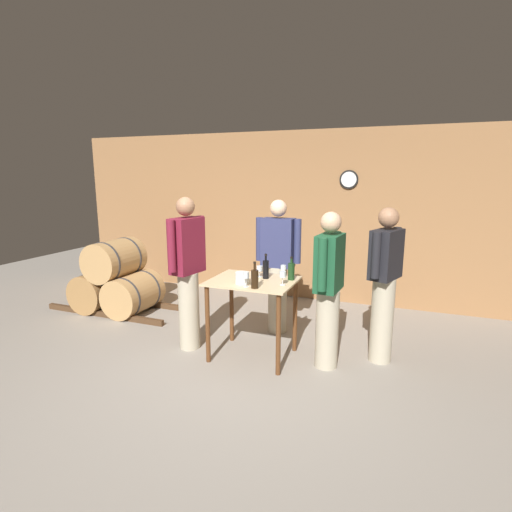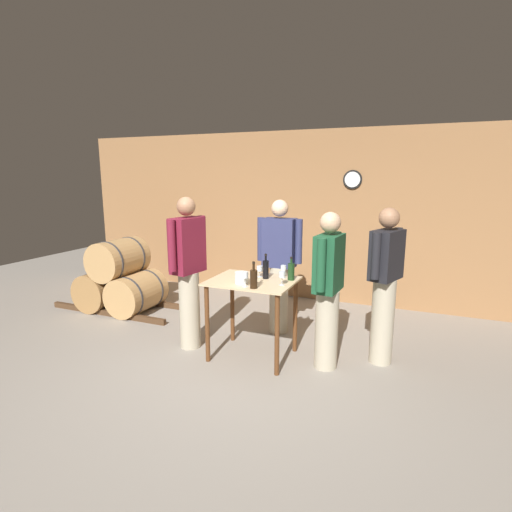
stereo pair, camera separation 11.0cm
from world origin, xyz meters
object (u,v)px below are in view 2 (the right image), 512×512
object	(u,v)px
ice_bucket	(242,278)
wine_glass_far_side	(282,275)
person_host	(385,283)
person_visitor_with_scarf	(279,264)
wine_glass_near_left	(260,269)
wine_bottle_left	(254,278)
wine_glass_near_center	(245,276)
wine_glass_near_right	(283,269)
wine_bottle_far_left	(266,269)
wine_bottle_center	(291,271)
person_visitor_near_door	(188,270)
person_visitor_bearded	(328,288)

from	to	relation	value
ice_bucket	wine_glass_far_side	bearing A→B (deg)	13.33
person_host	person_visitor_with_scarf	world-z (taller)	person_visitor_with_scarf
wine_glass_far_side	person_host	xyz separation A→B (m)	(0.99, 0.47, -0.10)
wine_glass_near_left	wine_bottle_left	bearing A→B (deg)	-75.41
wine_glass_near_center	wine_glass_near_right	size ratio (longest dim) A/B	1.11
ice_bucket	wine_bottle_far_left	bearing A→B (deg)	60.62
wine_bottle_center	person_host	bearing A→B (deg)	13.82
wine_bottle_left	ice_bucket	distance (m)	0.23
wine_glass_near_center	wine_glass_far_side	xyz separation A→B (m)	(0.33, 0.20, -0.01)
wine_glass_near_left	person_visitor_with_scarf	distance (m)	0.63
wine_glass_near_left	person_host	world-z (taller)	person_host
person_host	person_visitor_with_scarf	xyz separation A→B (m)	(-1.32, 0.39, 0.02)
ice_bucket	person_visitor_with_scarf	xyz separation A→B (m)	(0.08, 0.95, -0.04)
wine_glass_far_side	person_host	bearing A→B (deg)	25.48
ice_bucket	person_visitor_near_door	distance (m)	0.74
wine_glass_near_center	wine_glass_near_right	distance (m)	0.55
wine_bottle_center	wine_glass_near_left	size ratio (longest dim) A/B	2.05
wine_glass_near_left	person_host	bearing A→B (deg)	10.30
wine_bottle_center	wine_glass_far_side	size ratio (longest dim) A/B	1.79
wine_bottle_far_left	person_host	distance (m)	1.28
wine_glass_near_right	person_visitor_with_scarf	xyz separation A→B (m)	(-0.25, 0.56, -0.08)
person_visitor_with_scarf	person_visitor_near_door	xyz separation A→B (m)	(-0.81, -0.84, 0.03)
person_host	person_visitor_bearded	xyz separation A→B (m)	(-0.53, -0.35, -0.02)
wine_glass_far_side	person_visitor_near_door	distance (m)	1.14
wine_bottle_far_left	wine_glass_near_left	bearing A→B (deg)	154.54
wine_bottle_far_left	person_host	size ratio (longest dim) A/B	0.16
person_host	wine_bottle_left	bearing A→B (deg)	-150.41
wine_bottle_left	wine_bottle_center	distance (m)	0.52
wine_glass_near_center	person_visitor_bearded	distance (m)	0.86
ice_bucket	wine_glass_near_center	bearing A→B (deg)	-49.84
ice_bucket	person_visitor_bearded	bearing A→B (deg)	14.20
wine_bottle_far_left	wine_glass_near_left	world-z (taller)	wine_bottle_far_left
wine_glass_near_center	wine_glass_far_side	world-z (taller)	wine_glass_near_center
wine_bottle_left	person_host	xyz separation A→B (m)	(1.21, 0.69, -0.10)
wine_glass_near_left	person_visitor_bearded	size ratio (longest dim) A/B	0.08
wine_glass_near_center	wine_glass_near_right	world-z (taller)	wine_glass_near_center
wine_glass_near_right	ice_bucket	xyz separation A→B (m)	(-0.33, -0.39, -0.04)
wine_glass_near_right	wine_bottle_far_left	bearing A→B (deg)	-147.71
person_visitor_bearded	person_visitor_with_scarf	bearing A→B (deg)	137.18
wine_bottle_left	wine_glass_near_right	bearing A→B (deg)	74.57
wine_bottle_far_left	wine_bottle_left	world-z (taller)	wine_bottle_far_left
ice_bucket	person_visitor_with_scarf	bearing A→B (deg)	85.07
person_host	wine_bottle_far_left	bearing A→B (deg)	-167.13
wine_bottle_far_left	person_visitor_near_door	size ratio (longest dim) A/B	0.16
person_visitor_bearded	wine_bottle_center	bearing A→B (deg)	165.72
wine_glass_near_left	wine_glass_near_right	xyz separation A→B (m)	(0.26, 0.07, 0.01)
wine_glass_near_left	wine_glass_near_center	distance (m)	0.43
wine_bottle_left	person_visitor_with_scarf	size ratio (longest dim) A/B	0.16
wine_bottle_far_left	wine_glass_near_center	distance (m)	0.40
wine_bottle_left	person_visitor_near_door	xyz separation A→B (m)	(-0.92, 0.23, -0.05)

